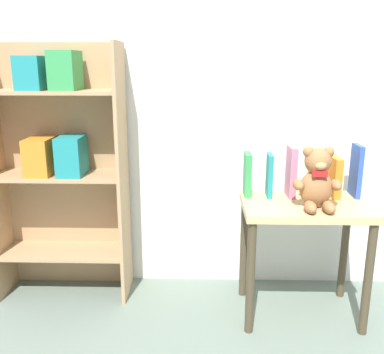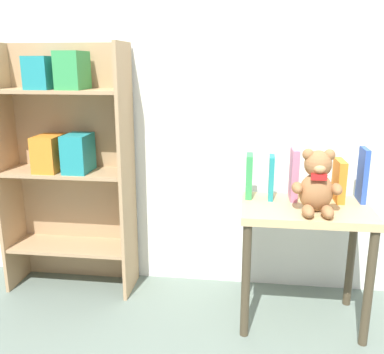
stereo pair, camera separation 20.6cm
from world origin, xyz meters
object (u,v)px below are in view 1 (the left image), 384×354
at_px(book_standing_yellow, 312,174).
at_px(book_standing_orange, 334,177).
at_px(book_standing_green, 247,174).
at_px(bookshelf_side, 60,157).
at_px(display_table, 304,223).
at_px(book_standing_teal, 269,175).
at_px(book_standing_blue, 356,171).
at_px(book_standing_pink, 291,172).
at_px(teddy_bear, 317,180).

relative_size(book_standing_yellow, book_standing_orange, 1.10).
bearing_deg(book_standing_green, bookshelf_side, 174.47).
bearing_deg(display_table, book_standing_green, 156.59).
distance_m(book_standing_teal, book_standing_yellow, 0.21).
distance_m(book_standing_orange, book_standing_blue, 0.11).
height_order(bookshelf_side, book_standing_teal, bookshelf_side).
xyz_separation_m(book_standing_teal, book_standing_pink, (0.11, 0.00, 0.02)).
distance_m(teddy_bear, book_standing_yellow, 0.18).
bearing_deg(display_table, book_standing_yellow, 64.83).
distance_m(display_table, book_standing_green, 0.36).
height_order(display_table, book_standing_blue, book_standing_blue).
xyz_separation_m(bookshelf_side, book_standing_yellow, (1.29, -0.10, -0.06)).
distance_m(book_standing_teal, book_standing_orange, 0.32).
distance_m(book_standing_teal, book_standing_blue, 0.43).
xyz_separation_m(display_table, book_standing_green, (-0.27, 0.12, 0.21)).
xyz_separation_m(book_standing_orange, book_standing_blue, (0.11, 0.00, 0.03)).
xyz_separation_m(bookshelf_side, book_standing_teal, (1.07, -0.11, -0.06)).
xyz_separation_m(book_standing_pink, book_standing_blue, (0.32, 0.01, 0.00)).
xyz_separation_m(book_standing_pink, book_standing_yellow, (0.11, 0.01, -0.02)).
bearing_deg(book_standing_yellow, display_table, -113.12).
distance_m(bookshelf_side, book_standing_orange, 1.40).
height_order(book_standing_green, book_standing_pink, book_standing_pink).
bearing_deg(book_standing_pink, book_standing_green, 176.02).
distance_m(book_standing_green, book_standing_pink, 0.21).
height_order(book_standing_teal, book_standing_pink, book_standing_pink).
bearing_deg(book_standing_teal, display_table, -30.41).
xyz_separation_m(display_table, teddy_bear, (0.03, -0.07, 0.23)).
relative_size(teddy_bear, book_standing_orange, 1.42).
xyz_separation_m(display_table, book_standing_teal, (-0.16, 0.10, 0.21)).
relative_size(display_table, teddy_bear, 2.10).
xyz_separation_m(bookshelf_side, book_standing_pink, (1.18, -0.11, -0.05)).
distance_m(bookshelf_side, book_standing_yellow, 1.29).
distance_m(book_standing_green, book_standing_yellow, 0.32).
height_order(book_standing_teal, book_standing_yellow, book_standing_yellow).
bearing_deg(book_standing_teal, bookshelf_side, 175.72).
xyz_separation_m(display_table, book_standing_orange, (0.16, 0.11, 0.20)).
height_order(teddy_bear, book_standing_orange, teddy_bear).
distance_m(bookshelf_side, book_standing_teal, 1.08).
bearing_deg(book_standing_teal, book_standing_yellow, 5.22).
distance_m(display_table, book_standing_yellow, 0.25).
relative_size(display_table, book_standing_orange, 2.98).
height_order(display_table, book_standing_teal, book_standing_teal).
bearing_deg(bookshelf_side, book_standing_green, -5.67).
relative_size(book_standing_orange, book_standing_blue, 0.77).
xyz_separation_m(teddy_bear, book_standing_teal, (-0.19, 0.17, -0.02)).
bearing_deg(book_standing_pink, book_standing_orange, 0.81).
height_order(teddy_bear, book_standing_pink, teddy_bear).
bearing_deg(book_standing_green, book_standing_orange, -0.34).
relative_size(book_standing_pink, book_standing_yellow, 1.14).
xyz_separation_m(book_standing_green, book_standing_orange, (0.43, -0.00, -0.01)).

